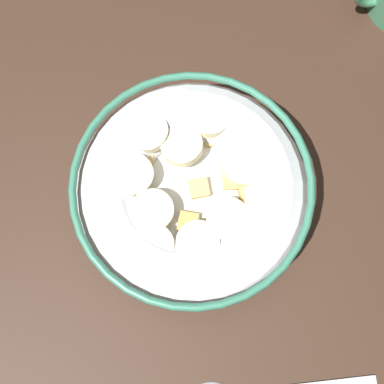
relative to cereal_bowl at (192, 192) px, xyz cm
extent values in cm
cube|color=#332116|center=(0.01, 0.01, -4.03)|extent=(94.79, 94.79, 2.00)
cylinder|color=silver|center=(0.01, 0.01, -2.73)|extent=(10.25, 10.25, 0.60)
torus|color=silver|center=(0.01, 0.01, -0.25)|extent=(18.63, 18.63, 5.55)
torus|color=#337259|center=(0.01, 0.01, 2.22)|extent=(18.68, 18.68, 0.60)
cylinder|color=white|center=(0.01, 0.01, 0.08)|extent=(15.30, 15.30, 0.40)
cube|color=tan|center=(4.82, -1.55, 0.61)|extent=(2.04, 2.06, 0.81)
cube|color=tan|center=(-2.14, 4.70, 0.79)|extent=(2.12, 2.10, 0.80)
cube|color=tan|center=(-4.27, 1.64, 0.62)|extent=(1.62, 1.56, 0.83)
cube|color=#AD7F42|center=(5.32, 1.33, 0.54)|extent=(2.19, 2.18, 0.86)
cube|color=tan|center=(-4.17, -5.41, 0.61)|extent=(2.08, 2.07, 0.77)
cube|color=tan|center=(-2.93, -3.66, 0.54)|extent=(2.04, 2.04, 0.70)
cube|color=tan|center=(-0.55, -0.24, 0.70)|extent=(1.60, 1.63, 0.75)
cube|color=tan|center=(2.92, -3.77, 0.70)|extent=(2.10, 2.08, 0.79)
cube|color=tan|center=(-3.27, -0.23, 0.72)|extent=(1.81, 1.86, 0.87)
cube|color=#B78947|center=(0.90, 2.40, 0.60)|extent=(2.03, 2.07, 0.85)
cube|color=tan|center=(2.54, 4.89, 0.68)|extent=(1.90, 1.94, 0.83)
cube|color=#B78947|center=(-6.32, -0.81, 0.59)|extent=(2.08, 2.06, 0.78)
cube|color=tan|center=(-4.88, -1.91, 0.56)|extent=(1.90, 1.95, 0.87)
cylinder|color=beige|center=(-4.22, -0.71, 1.45)|extent=(3.71, 3.66, 1.38)
cylinder|color=beige|center=(-2.03, 3.14, 1.68)|extent=(3.73, 3.76, 1.16)
cylinder|color=beige|center=(4.26, -2.01, 1.81)|extent=(4.70, 4.66, 1.42)
cylinder|color=beige|center=(3.98, 3.71, 1.77)|extent=(4.49, 4.47, 1.54)
cylinder|color=beige|center=(3.36, 1.14, 1.73)|extent=(4.51, 4.54, 1.09)
cylinder|color=#F4EABC|center=(-0.08, -3.36, 1.76)|extent=(3.37, 3.44, 1.29)
cylinder|color=beige|center=(-2.65, -5.10, 1.93)|extent=(4.59, 4.61, 1.15)
cylinder|color=#F4EABC|center=(-5.14, 2.44, 1.81)|extent=(4.65, 4.67, 1.07)
cylinder|color=#F9EFC6|center=(2.35, -5.06, 2.02)|extent=(4.31, 4.29, 1.05)
cylinder|color=#F9EFC6|center=(0.59, 4.28, 1.62)|extent=(4.55, 4.58, 1.34)
camera|label=1|loc=(2.26, 9.16, 38.50)|focal=46.52mm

